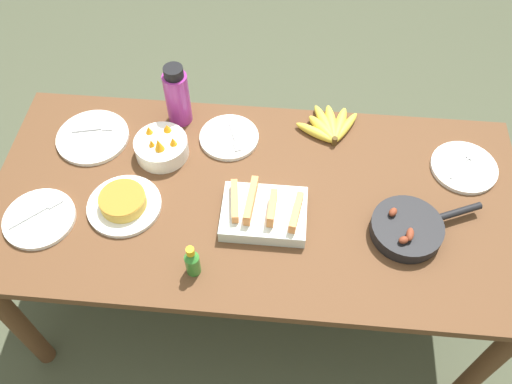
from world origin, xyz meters
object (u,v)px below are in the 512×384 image
(melon_tray, at_px, (264,212))
(empty_plate_far_right, at_px, (93,137))
(empty_plate_near_front, at_px, (39,219))
(fruit_bowl_mango, at_px, (161,147))
(hot_sauce_bottle, at_px, (192,262))
(empty_plate_mid_edge, at_px, (464,167))
(frittata_plate_center, at_px, (124,203))
(skillet, at_px, (408,229))
(empty_plate_far_left, at_px, (229,137))
(water_bottle, at_px, (177,96))
(banana_bunch, at_px, (330,127))

(melon_tray, distance_m, empty_plate_far_right, 0.72)
(empty_plate_near_front, relative_size, fruit_bowl_mango, 1.24)
(hot_sauce_bottle, bearing_deg, empty_plate_mid_edge, 28.58)
(fruit_bowl_mango, bearing_deg, frittata_plate_center, -109.04)
(skillet, xyz_separation_m, frittata_plate_center, (-0.94, 0.02, -0.00))
(empty_plate_near_front, bearing_deg, skillet, 2.74)
(empty_plate_far_left, height_order, fruit_bowl_mango, fruit_bowl_mango)
(fruit_bowl_mango, height_order, water_bottle, water_bottle)
(empty_plate_mid_edge, distance_m, hot_sauce_bottle, 1.02)
(melon_tray, bearing_deg, water_bottle, 129.80)
(melon_tray, relative_size, empty_plate_far_left, 1.27)
(melon_tray, distance_m, fruit_bowl_mango, 0.46)
(empty_plate_far_right, bearing_deg, frittata_plate_center, -57.19)
(banana_bunch, xyz_separation_m, melon_tray, (-0.21, -0.41, 0.01))
(empty_plate_near_front, xyz_separation_m, fruit_bowl_mango, (0.35, 0.32, 0.03))
(skillet, bearing_deg, fruit_bowl_mango, 139.45)
(hot_sauce_bottle, bearing_deg, empty_plate_near_front, 165.50)
(skillet, bearing_deg, empty_plate_near_front, 159.17)
(frittata_plate_center, bearing_deg, empty_plate_mid_edge, 13.08)
(empty_plate_mid_edge, bearing_deg, hot_sauce_bottle, -151.42)
(empty_plate_far_left, bearing_deg, empty_plate_mid_edge, -4.41)
(empty_plate_near_front, xyz_separation_m, hot_sauce_bottle, (0.54, -0.14, 0.05))
(banana_bunch, xyz_separation_m, hot_sauce_bottle, (-0.42, -0.63, 0.04))
(empty_plate_mid_edge, height_order, fruit_bowl_mango, fruit_bowl_mango)
(empty_plate_near_front, bearing_deg, frittata_plate_center, 15.84)
(frittata_plate_center, bearing_deg, hot_sauce_bottle, -38.58)
(empty_plate_far_left, xyz_separation_m, empty_plate_far_right, (-0.50, -0.04, -0.00))
(empty_plate_far_right, xyz_separation_m, fruit_bowl_mango, (0.27, -0.05, 0.03))
(fruit_bowl_mango, relative_size, water_bottle, 0.76)
(frittata_plate_center, height_order, water_bottle, water_bottle)
(frittata_plate_center, xyz_separation_m, empty_plate_near_front, (-0.27, -0.08, -0.02))
(banana_bunch, height_order, skillet, skillet)
(melon_tray, bearing_deg, empty_plate_near_front, -174.23)
(empty_plate_far_left, bearing_deg, frittata_plate_center, -133.27)
(hot_sauce_bottle, bearing_deg, banana_bunch, 56.54)
(fruit_bowl_mango, height_order, hot_sauce_bottle, hot_sauce_bottle)
(melon_tray, height_order, empty_plate_far_left, melon_tray)
(empty_plate_mid_edge, bearing_deg, fruit_bowl_mango, -178.57)
(empty_plate_far_right, bearing_deg, empty_plate_far_left, 5.06)
(melon_tray, height_order, empty_plate_near_front, melon_tray)
(empty_plate_far_left, height_order, hot_sauce_bottle, hot_sauce_bottle)
(empty_plate_mid_edge, bearing_deg, water_bottle, 171.79)
(empty_plate_near_front, relative_size, empty_plate_far_left, 1.09)
(melon_tray, bearing_deg, empty_plate_far_left, 114.77)
(skillet, height_order, water_bottle, water_bottle)
(empty_plate_mid_edge, relative_size, hot_sauce_bottle, 1.74)
(skillet, bearing_deg, hot_sauce_bottle, 172.86)
(hot_sauce_bottle, bearing_deg, skillet, 16.44)
(melon_tray, distance_m, skillet, 0.47)
(water_bottle, bearing_deg, hot_sauce_bottle, -76.63)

